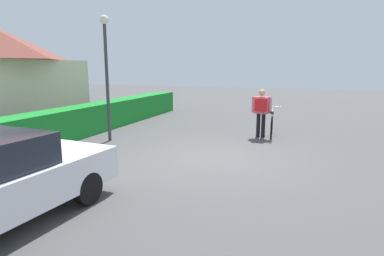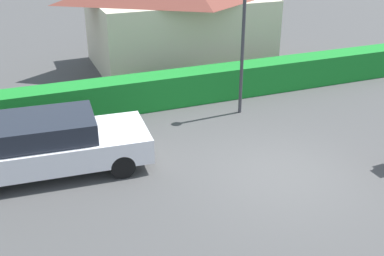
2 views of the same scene
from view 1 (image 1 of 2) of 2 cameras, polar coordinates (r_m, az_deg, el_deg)
name	(u,v)px [view 1 (image 1 of 2)]	position (r m, az deg, el deg)	size (l,w,h in m)	color
ground_plane	(210,158)	(8.37, 3.22, -5.38)	(60.00, 60.00, 0.00)	#454545
hedge_row	(55,127)	(10.80, -23.39, 0.19)	(16.57, 0.90, 1.01)	#1A7E29
bicycle	(272,125)	(11.21, 14.10, 0.60)	(1.74, 0.50, 0.98)	black
person_rider	(261,109)	(10.91, 12.30, 3.42)	(0.35, 0.66, 1.61)	black
street_lamp	(106,60)	(10.39, -15.13, 11.61)	(0.28, 0.28, 3.89)	#38383D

